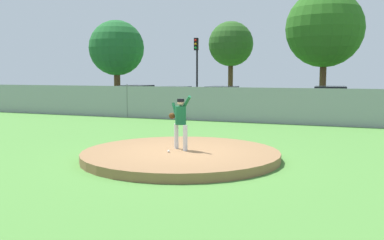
% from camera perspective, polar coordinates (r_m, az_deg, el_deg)
% --- Properties ---
extents(ground_plane, '(80.00, 80.00, 0.00)m').
position_cam_1_polar(ground_plane, '(18.04, 6.03, -1.74)').
color(ground_plane, '#4C8438').
extents(asphalt_strip, '(44.00, 7.00, 0.01)m').
position_cam_1_polar(asphalt_strip, '(26.27, 11.07, 0.65)').
color(asphalt_strip, '#2B2B2D').
rests_on(asphalt_strip, ground_plane).
extents(pitchers_mound, '(5.75, 5.75, 0.25)m').
position_cam_1_polar(pitchers_mound, '(12.42, -1.52, -4.72)').
color(pitchers_mound, olive).
rests_on(pitchers_mound, ground_plane).
extents(pitcher_youth, '(0.78, 0.39, 1.62)m').
position_cam_1_polar(pitcher_youth, '(12.46, -1.58, 0.22)').
color(pitcher_youth, silver).
rests_on(pitcher_youth, pitchers_mound).
extents(baseball, '(0.07, 0.07, 0.07)m').
position_cam_1_polar(baseball, '(12.13, -3.15, -4.22)').
color(baseball, white).
rests_on(baseball, pitchers_mound).
extents(chainlink_fence, '(38.27, 0.07, 1.90)m').
position_cam_1_polar(chainlink_fence, '(21.80, 8.92, 1.96)').
color(chainlink_fence, gray).
rests_on(chainlink_fence, ground_plane).
extents(parked_car_teal, '(1.85, 4.01, 1.72)m').
position_cam_1_polar(parked_car_teal, '(26.79, 4.04, 2.60)').
color(parked_car_teal, '#146066').
rests_on(parked_car_teal, ground_plane).
extents(parked_car_charcoal, '(2.10, 4.30, 1.79)m').
position_cam_1_polar(parked_car_charcoal, '(25.90, 18.06, 2.25)').
color(parked_car_charcoal, '#232328').
rests_on(parked_car_charcoal, ground_plane).
extents(parked_car_white, '(2.14, 4.85, 1.59)m').
position_cam_1_polar(parked_car_white, '(31.06, -10.95, 2.90)').
color(parked_car_white, silver).
rests_on(parked_car_white, ground_plane).
extents(parked_car_navy, '(2.09, 4.89, 1.68)m').
position_cam_1_polar(parked_car_navy, '(27.75, -2.75, 2.72)').
color(parked_car_navy, '#161E4C').
rests_on(parked_car_navy, ground_plane).
extents(parked_car_red, '(1.84, 4.07, 1.74)m').
position_cam_1_polar(parked_car_red, '(29.08, -7.43, 2.85)').
color(parked_car_red, '#A81919').
rests_on(parked_car_red, ground_plane).
extents(traffic_light_near, '(0.28, 0.46, 5.13)m').
position_cam_1_polar(traffic_light_near, '(31.72, 0.62, 8.00)').
color(traffic_light_near, black).
rests_on(traffic_light_near, ground_plane).
extents(tree_leaning_west, '(4.80, 4.80, 7.17)m').
position_cam_1_polar(tree_leaning_west, '(38.15, -10.10, 9.47)').
color(tree_leaning_west, '#4C331E').
rests_on(tree_leaning_west, ground_plane).
extents(tree_tall_centre, '(3.70, 3.70, 6.83)m').
position_cam_1_polar(tree_tall_centre, '(35.80, 5.24, 10.09)').
color(tree_tall_centre, '#4C331E').
rests_on(tree_tall_centre, ground_plane).
extents(tree_broad_left, '(5.55, 5.55, 8.52)m').
position_cam_1_polar(tree_broad_left, '(32.61, 17.36, 11.61)').
color(tree_broad_left, '#4C331E').
rests_on(tree_broad_left, ground_plane).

